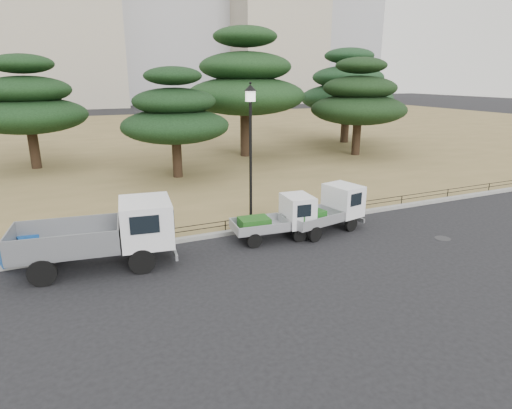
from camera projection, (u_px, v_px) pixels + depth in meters
name	position (u px, v px, depth m)	size (l,w,h in m)	color
ground	(279.00, 255.00, 15.05)	(220.00, 220.00, 0.00)	black
lawn	(137.00, 139.00, 41.76)	(120.00, 56.00, 0.15)	olive
curb	(250.00, 229.00, 17.30)	(120.00, 0.25, 0.16)	gray
truck_large	(105.00, 232.00, 13.82)	(5.12, 2.52, 2.15)	black
truck_kei_front	(279.00, 218.00, 16.36)	(3.20, 1.57, 1.64)	black
truck_kei_rear	(328.00, 209.00, 17.24)	(3.58, 2.05, 1.76)	black
street_lamp	(251.00, 133.00, 16.52)	(0.50, 0.50, 5.59)	black
pipe_fence	(248.00, 220.00, 17.33)	(38.00, 0.04, 0.40)	black
tarp_pile	(21.00, 249.00, 14.24)	(1.55, 1.32, 0.88)	#144B9E
manhole	(443.00, 238.00, 16.54)	(0.60, 0.60, 0.01)	#2D2D30
pine_west_near	(28.00, 104.00, 27.24)	(7.22, 7.22, 7.22)	black
pine_center_left	(175.00, 115.00, 24.91)	(6.32, 6.32, 6.42)	black
pine_center_right	(245.00, 83.00, 31.30)	(8.77, 8.77, 9.31)	black
pine_east_near	(359.00, 100.00, 32.10)	(7.15, 7.15, 7.23)	black
pine_east_far	(347.00, 89.00, 38.19)	(8.22, 8.22, 8.26)	black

